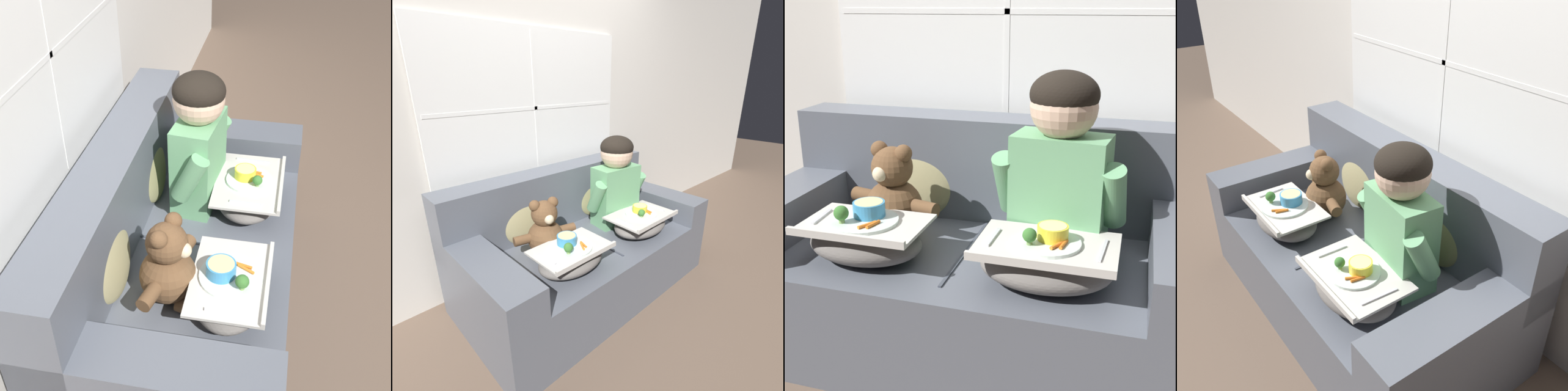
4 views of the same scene
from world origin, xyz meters
The scene contains 9 objects.
ground_plane centered at (0.00, 0.00, 0.00)m, with size 14.00×14.00×0.00m, color brown.
wall_back_with_window centered at (0.00, 0.59, 1.30)m, with size 8.00×0.08×2.60m.
couch centered at (0.00, 0.06, 0.31)m, with size 1.76×0.91×0.86m.
throw_pillow_behind_child centered at (0.33, 0.27, 0.60)m, with size 0.37×0.18×0.39m.
throw_pillow_behind_teddy centered at (-0.33, 0.27, 0.60)m, with size 0.38×0.19×0.40m.
child_figure centered at (0.33, 0.03, 0.80)m, with size 0.49×0.25×0.68m.
teddy_bear centered at (-0.33, 0.02, 0.58)m, with size 0.41×0.30×0.38m.
lap_tray_child centered at (0.33, -0.22, 0.50)m, with size 0.46×0.32×0.21m.
lap_tray_teddy centered at (-0.33, -0.22, 0.51)m, with size 0.44×0.30×0.22m.
Camera 2 is at (-1.32, -1.40, 1.49)m, focal length 28.00 mm.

